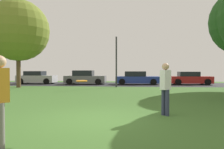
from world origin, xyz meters
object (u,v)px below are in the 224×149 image
parked_car_blue (137,78)px  parked_car_red (190,79)px  person_thrower (165,86)px  frisbee_disc (82,81)px  birch_tree_lone (18,30)px  street_lamp_post (116,62)px  person_catcher (0,96)px  parked_car_silver (37,78)px  parked_car_grey (85,78)px

parked_car_blue → parked_car_red: (5.63, 0.29, -0.01)m
person_thrower → frisbee_disc: size_ratio=5.09×
birch_tree_lone → street_lamp_post: size_ratio=1.71×
person_thrower → frisbee_disc: person_thrower is taller
frisbee_disc → parked_car_blue: parked_car_blue is taller
person_thrower → person_catcher: bearing=-0.0°
parked_car_blue → parked_car_silver: bearing=179.3°
parked_car_grey → person_catcher: bearing=-82.6°
person_catcher → parked_car_silver: 20.35m
birch_tree_lone → person_catcher: birch_tree_lone is taller
parked_car_grey → frisbee_disc: bearing=-77.8°
birch_tree_lone → parked_car_blue: size_ratio=1.68×
parked_car_grey → parked_car_blue: 5.62m
frisbee_disc → parked_car_grey: bearing=102.2°
parked_car_silver → parked_car_grey: 5.61m
person_thrower → parked_car_silver: bearing=-94.2°
person_catcher → person_thrower: bearing=-0.0°
person_thrower → parked_car_grey: bearing=-109.5°
person_catcher → parked_car_grey: size_ratio=0.41×
person_thrower → parked_car_red: size_ratio=0.42×
person_catcher → parked_car_grey: person_catcher is taller
parked_car_silver → parked_car_blue: (11.22, -0.13, -0.02)m
person_thrower → street_lamp_post: street_lamp_post is taller
parked_car_blue → street_lamp_post: (-1.94, -3.91, 1.61)m
person_thrower → parked_car_red: (5.14, 15.60, -0.36)m
parked_car_blue → street_lamp_post: size_ratio=1.02×
parked_car_silver → street_lamp_post: 10.25m
frisbee_disc → parked_car_red: (7.51, 17.68, -0.64)m
person_catcher → frisbee_disc: person_catcher is taller
person_thrower → street_lamp_post: size_ratio=0.39×
parked_car_grey → street_lamp_post: 5.50m
street_lamp_post → person_thrower: bearing=-78.0°
person_thrower → parked_car_silver: (-11.71, 15.44, -0.33)m
birch_tree_lone → parked_car_blue: (10.53, 4.89, -4.37)m
birch_tree_lone → parked_car_blue: bearing=24.9°
frisbee_disc → parked_car_red: size_ratio=0.08×
person_thrower → street_lamp_post: (-2.43, 11.40, 1.26)m
person_thrower → parked_car_blue: person_thrower is taller
parked_car_red → frisbee_disc: bearing=-113.0°
birch_tree_lone → frisbee_disc: 15.66m
person_thrower → parked_car_red: person_thrower is taller
birch_tree_lone → parked_car_grey: bearing=44.1°
birch_tree_lone → person_thrower: (11.01, -10.42, -4.02)m
street_lamp_post → parked_car_blue: bearing=63.6°
parked_car_grey → parked_car_blue: size_ratio=0.96×
person_catcher → parked_car_red: bearing=23.5°
frisbee_disc → parked_car_blue: (1.89, 17.40, -0.63)m
birch_tree_lone → parked_car_silver: birch_tree_lone is taller
frisbee_disc → parked_car_silver: (-9.34, 17.53, -0.61)m
parked_car_silver → person_thrower: bearing=-52.8°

